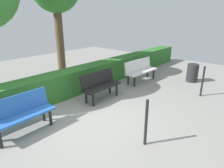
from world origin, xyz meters
TOP-DOWN VIEW (x-y plane):
  - ground_plane at (0.00, 0.00)m, footprint 17.25×17.25m
  - bench_white at (-3.55, -0.70)m, footprint 1.61×0.52m
  - bench_black at (-1.27, -0.67)m, footprint 1.37×0.47m
  - bench_blue at (1.24, -0.68)m, footprint 1.46×0.49m
  - hedge_row at (-1.13, -1.70)m, footprint 13.25×0.64m
  - railing_post_near at (-3.58, 1.66)m, footprint 0.06×0.06m
  - railing_post_mid at (-0.18, 1.66)m, footprint 0.06×0.06m
  - trash_bin at (-4.89, 0.88)m, footprint 0.43×0.43m

SIDE VIEW (x-z plane):
  - ground_plane at x=0.00m, z-range 0.00..0.00m
  - trash_bin at x=-4.89m, z-range 0.00..0.70m
  - hedge_row at x=-1.13m, z-range 0.00..0.83m
  - bench_black at x=-1.27m, z-range 0.05..0.91m
  - bench_blue at x=1.24m, z-range 0.05..0.91m
  - bench_white at x=-3.55m, z-range 0.05..0.91m
  - railing_post_near at x=-3.58m, z-range 0.00..1.00m
  - railing_post_mid at x=-0.18m, z-range 0.00..1.00m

